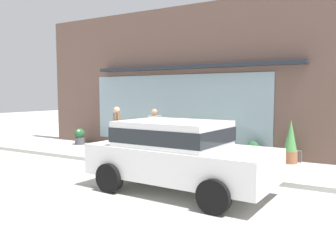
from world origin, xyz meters
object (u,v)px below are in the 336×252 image
at_px(pedestrian_passerby, 117,127).
at_px(potted_plant_window_right, 80,136).
at_px(potted_plant_trailing_edge, 253,150).
at_px(potted_plant_corner_tall, 290,142).
at_px(parked_car_white, 178,151).
at_px(potted_plant_by_entrance, 121,136).
at_px(potted_plant_window_center, 154,135).
at_px(fire_hydrant, 163,147).
at_px(pedestrian_with_handbag, 155,129).
at_px(potted_plant_low_front, 211,141).

height_order(pedestrian_passerby, potted_plant_window_right, pedestrian_passerby).
bearing_deg(potted_plant_window_right, potted_plant_trailing_edge, 3.05).
height_order(potted_plant_corner_tall, potted_plant_window_right, potted_plant_corner_tall).
height_order(parked_car_white, potted_plant_trailing_edge, parked_car_white).
bearing_deg(potted_plant_by_entrance, potted_plant_window_center, -4.15).
height_order(fire_hydrant, potted_plant_by_entrance, fire_hydrant).
height_order(pedestrian_with_handbag, potted_plant_low_front, pedestrian_with_handbag).
relative_size(potted_plant_window_center, potted_plant_by_entrance, 1.55).
bearing_deg(potted_plant_window_right, potted_plant_window_center, 1.43).
relative_size(potted_plant_low_front, potted_plant_trailing_edge, 1.67).
distance_m(parked_car_white, potted_plant_trailing_edge, 4.51).
height_order(fire_hydrant, potted_plant_window_right, fire_hydrant).
relative_size(potted_plant_corner_tall, potted_plant_window_right, 1.99).
bearing_deg(potted_plant_trailing_edge, parked_car_white, -95.09).
bearing_deg(parked_car_white, potted_plant_window_center, 131.20).
bearing_deg(potted_plant_by_entrance, potted_plant_window_right, -174.13).
xyz_separation_m(parked_car_white, potted_plant_by_entrance, (-4.91, 4.28, -0.42)).
xyz_separation_m(parked_car_white, potted_plant_low_front, (-0.92, 4.03, -0.32)).
bearing_deg(potted_plant_corner_tall, potted_plant_low_front, -170.97).
bearing_deg(potted_plant_window_right, potted_plant_by_entrance, 5.87).
xyz_separation_m(potted_plant_low_front, potted_plant_window_center, (-2.36, 0.13, 0.07)).
relative_size(fire_hydrant, potted_plant_window_right, 1.39).
height_order(pedestrian_passerby, parked_car_white, pedestrian_passerby).
bearing_deg(potted_plant_low_front, potted_plant_by_entrance, 176.41).
distance_m(pedestrian_passerby, potted_plant_corner_tall, 5.72).
distance_m(pedestrian_with_handbag, pedestrian_passerby, 1.35).
distance_m(potted_plant_by_entrance, potted_plant_trailing_edge, 5.31).
relative_size(pedestrian_with_handbag, potted_plant_trailing_edge, 2.70).
relative_size(potted_plant_window_center, potted_plant_trailing_edge, 2.16).
bearing_deg(pedestrian_passerby, pedestrian_with_handbag, 56.68).
relative_size(fire_hydrant, pedestrian_with_handbag, 0.58).
distance_m(parked_car_white, potted_plant_by_entrance, 6.52).
xyz_separation_m(potted_plant_corner_tall, potted_plant_by_entrance, (-6.47, -0.14, -0.18)).
relative_size(pedestrian_passerby, potted_plant_by_entrance, 2.01).
xyz_separation_m(pedestrian_passerby, parked_car_white, (3.91, -2.77, -0.12)).
distance_m(fire_hydrant, pedestrian_with_handbag, 0.99).
bearing_deg(pedestrian_with_handbag, parked_car_white, -69.99).
bearing_deg(pedestrian_passerby, potted_plant_trailing_edge, 57.03).
bearing_deg(potted_plant_window_center, potted_plant_window_right, -178.57).
bearing_deg(fire_hydrant, potted_plant_window_center, 131.02).
xyz_separation_m(potted_plant_corner_tall, potted_plant_window_center, (-4.84, -0.26, -0.02)).
relative_size(pedestrian_with_handbag, potted_plant_window_center, 1.25).
relative_size(potted_plant_window_center, potted_plant_window_right, 1.93).
distance_m(potted_plant_window_right, potted_plant_trailing_edge, 7.37).
bearing_deg(potted_plant_by_entrance, fire_hydrant, -28.62).
distance_m(pedestrian_with_handbag, parked_car_white, 4.20).
bearing_deg(potted_plant_corner_tall, fire_hydrant, -154.04).
distance_m(pedestrian_passerby, potted_plant_window_right, 3.38).
height_order(fire_hydrant, pedestrian_with_handbag, pedestrian_with_handbag).
xyz_separation_m(pedestrian_passerby, potted_plant_by_entrance, (-1.00, 1.51, -0.54)).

